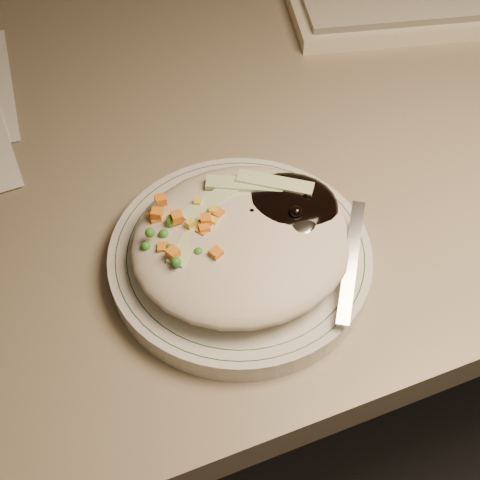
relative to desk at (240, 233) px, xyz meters
name	(u,v)px	position (x,y,z in m)	size (l,w,h in m)	color
desk	(240,233)	(0.00, 0.00, 0.00)	(1.40, 0.70, 0.74)	gray
plate	(240,258)	(-0.07, -0.19, 0.21)	(0.23, 0.23, 0.02)	silver
plate_rim	(240,251)	(-0.07, -0.19, 0.22)	(0.22, 0.22, 0.00)	#144723
meal	(245,235)	(-0.07, -0.19, 0.24)	(0.21, 0.19, 0.05)	#BEB49A
keyboard	(446,0)	(0.32, 0.10, 0.21)	(0.42, 0.23, 0.03)	beige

